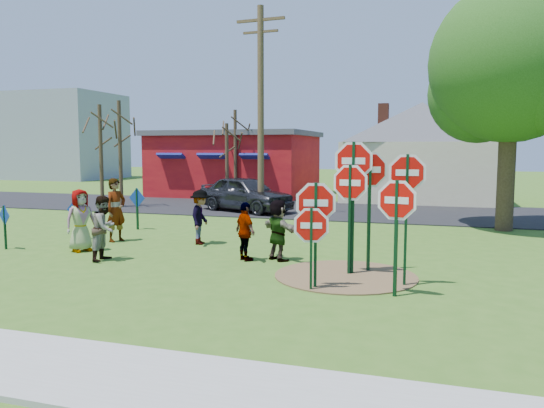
{
  "coord_description": "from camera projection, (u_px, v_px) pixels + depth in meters",
  "views": [
    {
      "loc": [
        6.41,
        -12.66,
        2.87
      ],
      "look_at": [
        1.95,
        1.59,
        1.3
      ],
      "focal_mm": 35.0,
      "sensor_mm": 36.0,
      "label": 1
    }
  ],
  "objects": [
    {
      "name": "stop_sign_g",
      "position": [
        350.0,
        194.0,
        11.91
      ],
      "size": [
        1.1,
        0.23,
        2.66
      ],
      "rotation": [
        0.0,
        0.0,
        -0.19
      ],
      "color": "black",
      "rests_on": "ground"
    },
    {
      "name": "stop_sign_a",
      "position": [
        316.0,
        212.0,
        10.76
      ],
      "size": [
        1.11,
        0.24,
        2.34
      ],
      "rotation": [
        0.0,
        0.0,
        0.2
      ],
      "color": "black",
      "rests_on": "ground"
    },
    {
      "name": "red_building",
      "position": [
        236.0,
        163.0,
        32.72
      ],
      "size": [
        9.4,
        7.69,
        3.9
      ],
      "color": "maroon",
      "rests_on": "ground"
    },
    {
      "name": "person_d",
      "position": [
        200.0,
        217.0,
        15.87
      ],
      "size": [
        0.77,
        1.14,
        1.64
      ],
      "primitive_type": "imported",
      "rotation": [
        0.0,
        0.0,
        1.73
      ],
      "color": "#323136",
      "rests_on": "ground"
    },
    {
      "name": "blue_diamond_c",
      "position": [
        75.0,
        215.0,
        16.7
      ],
      "size": [
        0.64,
        0.06,
        1.27
      ],
      "rotation": [
        0.0,
        0.0,
        -0.02
      ],
      "color": "black",
      "rests_on": "ground"
    },
    {
      "name": "person_a",
      "position": [
        81.0,
        220.0,
        14.76
      ],
      "size": [
        0.91,
        1.02,
        1.75
      ],
      "primitive_type": "imported",
      "rotation": [
        0.0,
        0.0,
        1.05
      ],
      "color": "#404E82",
      "rests_on": "ground"
    },
    {
      "name": "bare_tree_mid",
      "position": [
        120.0,
        139.0,
        25.61
      ],
      "size": [
        1.8,
        1.8,
        5.16
      ],
      "color": "#382819",
      "rests_on": "ground"
    },
    {
      "name": "person_c",
      "position": [
        104.0,
        228.0,
        13.57
      ],
      "size": [
        0.69,
        0.86,
        1.67
      ],
      "primitive_type": "imported",
      "rotation": [
        0.0,
        0.0,
        1.65
      ],
      "color": "#95483D",
      "rests_on": "ground"
    },
    {
      "name": "road",
      "position": [
        295.0,
        209.0,
        25.13
      ],
      "size": [
        120.0,
        7.5,
        0.04
      ],
      "primitive_type": "cube",
      "color": "black",
      "rests_on": "ground"
    },
    {
      "name": "person_e",
      "position": [
        245.0,
        232.0,
        13.51
      ],
      "size": [
        0.91,
        0.86,
        1.51
      ],
      "primitive_type": "imported",
      "rotation": [
        0.0,
        0.0,
        2.41
      ],
      "color": "#512F60",
      "rests_on": "ground"
    },
    {
      "name": "stop_sign_b",
      "position": [
        353.0,
        173.0,
        11.92
      ],
      "size": [
        1.19,
        0.08,
        3.18
      ],
      "rotation": [
        0.0,
        0.0,
        0.03
      ],
      "color": "black",
      "rests_on": "ground"
    },
    {
      "name": "person_b",
      "position": [
        116.0,
        210.0,
        16.33
      ],
      "size": [
        0.65,
        0.81,
        1.96
      ],
      "primitive_type": "imported",
      "rotation": [
        0.0,
        0.0,
        1.29
      ],
      "color": "#2E7B61",
      "rests_on": "ground"
    },
    {
      "name": "person_f",
      "position": [
        278.0,
        230.0,
        13.56
      ],
      "size": [
        1.45,
        1.26,
        1.58
      ],
      "primitive_type": "imported",
      "rotation": [
        0.0,
        0.0,
        2.49
      ],
      "color": "#164820",
      "rests_on": "ground"
    },
    {
      "name": "stop_sign_e",
      "position": [
        311.0,
        231.0,
        10.63
      ],
      "size": [
        0.96,
        0.23,
        1.82
      ],
      "rotation": [
        0.0,
        0.0,
        0.22
      ],
      "color": "black",
      "rests_on": "ground"
    },
    {
      "name": "distant_building",
      "position": [
        62.0,
        137.0,
        50.58
      ],
      "size": [
        10.0,
        8.0,
        8.0
      ],
      "primitive_type": "cube",
      "color": "#8C939E",
      "rests_on": "ground"
    },
    {
      "name": "stop_sign_c",
      "position": [
        407.0,
        189.0,
        10.88
      ],
      "size": [
        1.04,
        0.11,
        2.9
      ],
      "rotation": [
        0.0,
        0.0,
        0.09
      ],
      "color": "black",
      "rests_on": "ground"
    },
    {
      "name": "stop_sign_f",
      "position": [
        397.0,
        209.0,
        10.16
      ],
      "size": [
        1.04,
        0.28,
        2.41
      ],
      "rotation": [
        0.0,
        0.0,
        -0.24
      ],
      "color": "black",
      "rests_on": "ground"
    },
    {
      "name": "dirt_patch",
      "position": [
        346.0,
        276.0,
        11.93
      ],
      "size": [
        3.2,
        3.2,
        0.03
      ],
      "primitive_type": "cylinder",
      "color": "brown",
      "rests_on": "ground"
    },
    {
      "name": "blue_diamond_d",
      "position": [
        137.0,
        204.0,
        18.75
      ],
      "size": [
        0.7,
        0.15,
        1.48
      ],
      "rotation": [
        0.0,
        0.0,
        -0.18
      ],
      "color": "black",
      "rests_on": "ground"
    },
    {
      "name": "bare_tree_extra",
      "position": [
        227.0,
        152.0,
        27.18
      ],
      "size": [
        1.8,
        1.8,
        4.15
      ],
      "color": "#382819",
      "rests_on": "ground"
    },
    {
      "name": "ground",
      "position": [
        185.0,
        256.0,
        14.22
      ],
      "size": [
        120.0,
        120.0,
        0.0
      ],
      "primitive_type": "plane",
      "color": "#39621C",
      "rests_on": "ground"
    },
    {
      "name": "suv",
      "position": [
        246.0,
        193.0,
        23.93
      ],
      "size": [
        5.06,
        3.63,
        1.6
      ],
      "primitive_type": "imported",
      "rotation": [
        0.0,
        0.0,
        1.15
      ],
      "color": "#29292E",
      "rests_on": "road"
    },
    {
      "name": "cream_house",
      "position": [
        421.0,
        147.0,
        29.37
      ],
      "size": [
        9.4,
        9.4,
        6.5
      ],
      "color": "beige",
      "rests_on": "ground"
    },
    {
      "name": "utility_pole",
      "position": [
        261.0,
        107.0,
        22.57
      ],
      "size": [
        2.16,
        0.27,
        8.82
      ],
      "rotation": [
        0.0,
        0.0,
        -0.07
      ],
      "color": "#4C3823",
      "rests_on": "ground"
    },
    {
      "name": "bare_tree_east",
      "position": [
        235.0,
        142.0,
        28.75
      ],
      "size": [
        1.8,
        1.8,
        4.95
      ],
      "color": "#382819",
      "rests_on": "ground"
    },
    {
      "name": "leafy_tree",
      "position": [
        515.0,
        71.0,
        18.01
      ],
      "size": [
        6.01,
        5.48,
        8.54
      ],
      "color": "#382819",
      "rests_on": "ground"
    },
    {
      "name": "stop_sign_d",
      "position": [
        370.0,
        180.0,
        12.2
      ],
      "size": [
        1.04,
        0.53,
        2.96
      ],
      "rotation": [
        0.0,
        0.0,
        0.46
      ],
      "color": "black",
      "rests_on": "ground"
    },
    {
      "name": "bare_tree_west",
      "position": [
        101.0,
        142.0,
        25.08
      ],
      "size": [
        1.8,
        1.8,
        4.93
      ],
      "color": "#382819",
      "rests_on": "ground"
    },
    {
      "name": "blue_diamond_b",
      "position": [
        5.0,
        222.0,
        15.06
      ],
      "size": [
        0.56,
        0.22,
        1.27
      ],
      "rotation": [
        0.0,
        0.0,
        -0.35
      ],
      "color": "black",
      "rests_on": "ground"
    }
  ]
}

